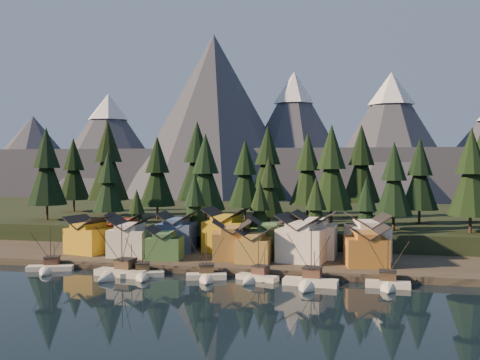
% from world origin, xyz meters
% --- Properties ---
extents(ground, '(500.00, 500.00, 0.00)m').
position_xyz_m(ground, '(0.00, 0.00, 0.00)').
color(ground, black).
rests_on(ground, ground).
extents(shore_strip, '(400.00, 50.00, 1.50)m').
position_xyz_m(shore_strip, '(0.00, 40.00, 0.75)').
color(shore_strip, '#352F26').
rests_on(shore_strip, ground).
extents(hillside, '(420.00, 100.00, 6.00)m').
position_xyz_m(hillside, '(0.00, 90.00, 3.00)').
color(hillside, black).
rests_on(hillside, ground).
extents(dock, '(80.00, 4.00, 1.00)m').
position_xyz_m(dock, '(0.00, 16.50, 0.50)').
color(dock, '#3F352D').
rests_on(dock, ground).
extents(mountain_ridge, '(560.00, 190.00, 90.00)m').
position_xyz_m(mountain_ridge, '(-4.20, 213.59, 26.06)').
color(mountain_ridge, '#404552').
rests_on(mountain_ridge, ground).
extents(boat_0, '(10.27, 10.67, 10.34)m').
position_xyz_m(boat_0, '(-35.44, 10.46, 1.86)').
color(boat_0, silver).
rests_on(boat_0, ground).
extents(boat_1, '(11.40, 12.10, 12.31)m').
position_xyz_m(boat_1, '(-18.79, 8.44, 2.29)').
color(boat_1, beige).
rests_on(boat_1, ground).
extents(boat_2, '(9.32, 9.68, 9.84)m').
position_xyz_m(boat_2, '(-13.47, 9.07, 1.81)').
color(boat_2, beige).
rests_on(boat_2, ground).
extents(boat_3, '(8.67, 9.19, 10.36)m').
position_xyz_m(boat_3, '(-0.25, 9.93, 2.05)').
color(boat_3, silver).
rests_on(boat_3, ground).
extents(boat_4, '(8.99, 9.41, 9.97)m').
position_xyz_m(boat_4, '(9.37, 11.07, 1.89)').
color(boat_4, silver).
rests_on(boat_4, ground).
extents(boat_5, '(10.85, 11.65, 11.87)m').
position_xyz_m(boat_5, '(20.24, 8.64, 2.21)').
color(boat_5, silver).
rests_on(boat_5, ground).
extents(boat_6, '(8.47, 9.19, 10.79)m').
position_xyz_m(boat_6, '(34.58, 10.46, 2.15)').
color(boat_6, silver).
rests_on(boat_6, ground).
extents(house_front_0, '(10.54, 10.18, 8.85)m').
position_xyz_m(house_front_0, '(-34.24, 25.58, 6.15)').
color(house_front_0, gold).
rests_on(house_front_0, shore_strip).
extents(house_front_1, '(9.33, 9.00, 9.08)m').
position_xyz_m(house_front_1, '(-22.67, 23.76, 6.27)').
color(house_front_1, silver).
rests_on(house_front_1, shore_strip).
extents(house_front_2, '(8.42, 8.47, 7.35)m').
position_xyz_m(house_front_2, '(-13.43, 22.09, 5.36)').
color(house_front_2, '#3F6E3B').
rests_on(house_front_2, shore_strip).
extents(house_front_3, '(10.31, 10.01, 8.79)m').
position_xyz_m(house_front_3, '(1.35, 25.18, 6.12)').
color(house_front_3, '#A67B3A').
rests_on(house_front_3, shore_strip).
extents(house_front_4, '(7.21, 7.78, 7.38)m').
position_xyz_m(house_front_4, '(6.90, 23.01, 5.38)').
color(house_front_4, '#A6833B').
rests_on(house_front_4, shore_strip).
extents(house_front_5, '(11.35, 10.63, 10.40)m').
position_xyz_m(house_front_5, '(17.07, 25.93, 6.96)').
color(house_front_5, silver).
rests_on(house_front_5, shore_strip).
extents(house_front_6, '(9.77, 9.38, 8.61)m').
position_xyz_m(house_front_6, '(30.88, 23.79, 6.02)').
color(house_front_6, '#AC6F2C').
rests_on(house_front_6, shore_strip).
extents(house_back_0, '(9.33, 9.05, 8.95)m').
position_xyz_m(house_back_0, '(-28.11, 32.69, 6.20)').
color(house_back_0, maroon).
rests_on(house_back_0, shore_strip).
extents(house_back_1, '(8.78, 8.88, 9.46)m').
position_xyz_m(house_back_1, '(-14.57, 33.28, 6.47)').
color(house_back_1, '#3C578F').
rests_on(house_back_1, shore_strip).
extents(house_back_2, '(10.69, 9.95, 10.58)m').
position_xyz_m(house_back_2, '(-2.43, 35.12, 7.05)').
color(house_back_2, gold).
rests_on(house_back_2, shore_strip).
extents(house_back_3, '(9.75, 8.89, 9.05)m').
position_xyz_m(house_back_3, '(8.85, 30.97, 6.25)').
color(house_back_3, '#477B42').
rests_on(house_back_3, shore_strip).
extents(house_back_4, '(10.05, 9.68, 10.49)m').
position_xyz_m(house_back_4, '(19.40, 32.24, 7.01)').
color(house_back_4, white).
rests_on(house_back_4, shore_strip).
extents(house_back_5, '(10.71, 10.80, 10.15)m').
position_xyz_m(house_back_5, '(31.19, 32.05, 6.83)').
color(house_back_5, white).
rests_on(house_back_5, shore_strip).
extents(tree_hill_0, '(11.94, 11.94, 27.81)m').
position_xyz_m(tree_hill_0, '(-62.00, 52.00, 21.20)').
color(tree_hill_0, '#332319').
rests_on(tree_hill_0, hillside).
extents(tree_hill_1, '(13.28, 13.28, 30.94)m').
position_xyz_m(tree_hill_1, '(-50.00, 68.00, 22.92)').
color(tree_hill_1, '#332319').
rests_on(tree_hill_1, hillside).
extents(tree_hill_2, '(8.83, 8.83, 20.57)m').
position_xyz_m(tree_hill_2, '(-40.00, 48.00, 17.24)').
color(tree_hill_2, '#332319').
rests_on(tree_hill_2, hillside).
extents(tree_hill_3, '(10.81, 10.81, 25.19)m').
position_xyz_m(tree_hill_3, '(-30.00, 60.00, 19.77)').
color(tree_hill_3, '#332319').
rests_on(tree_hill_3, hillside).
extents(tree_hill_4, '(13.15, 13.15, 30.64)m').
position_xyz_m(tree_hill_4, '(-22.00, 75.00, 22.75)').
color(tree_hill_4, '#332319').
rests_on(tree_hill_4, hillside).
extents(tree_hill_5, '(10.89, 10.89, 25.37)m').
position_xyz_m(tree_hill_5, '(-12.00, 50.00, 19.87)').
color(tree_hill_5, '#332319').
rests_on(tree_hill_5, hillside).
extents(tree_hill_6, '(10.40, 10.40, 24.23)m').
position_xyz_m(tree_hill_6, '(-4.00, 65.00, 19.24)').
color(tree_hill_6, '#332319').
rests_on(tree_hill_6, hillside).
extents(tree_hill_7, '(8.17, 8.17, 19.04)m').
position_xyz_m(tree_hill_7, '(6.00, 48.00, 16.40)').
color(tree_hill_7, '#332319').
rests_on(tree_hill_7, hillside).
extents(tree_hill_8, '(11.34, 11.34, 26.42)m').
position_xyz_m(tree_hill_8, '(14.00, 72.00, 20.45)').
color(tree_hill_8, '#332319').
rests_on(tree_hill_8, hillside).
extents(tree_hill_9, '(11.87, 11.87, 27.66)m').
position_xyz_m(tree_hill_9, '(22.00, 55.00, 21.12)').
color(tree_hill_9, '#332319').
rests_on(tree_hill_9, hillside).
extents(tree_hill_10, '(12.52, 12.52, 29.18)m').
position_xyz_m(tree_hill_10, '(30.00, 80.00, 21.95)').
color(tree_hill_10, '#332319').
rests_on(tree_hill_10, hillside).
extents(tree_hill_11, '(9.72, 9.72, 22.65)m').
position_xyz_m(tree_hill_11, '(38.00, 50.00, 18.38)').
color(tree_hill_11, '#332319').
rests_on(tree_hill_11, hillside).
extents(tree_hill_12, '(10.43, 10.43, 24.29)m').
position_xyz_m(tree_hill_12, '(46.00, 66.00, 19.28)').
color(tree_hill_12, '#332319').
rests_on(tree_hill_12, hillside).
extents(tree_hill_13, '(11.12, 11.12, 25.89)m').
position_xyz_m(tree_hill_13, '(56.00, 48.00, 20.16)').
color(tree_hill_13, '#332319').
rests_on(tree_hill_13, hillside).
extents(tree_hill_15, '(12.66, 12.66, 29.48)m').
position_xyz_m(tree_hill_15, '(0.00, 82.00, 22.12)').
color(tree_hill_15, '#332319').
rests_on(tree_hill_15, hillside).
extents(tree_hill_16, '(11.05, 11.05, 25.74)m').
position_xyz_m(tree_hill_16, '(-68.00, 78.00, 20.07)').
color(tree_hill_16, '#332319').
rests_on(tree_hill_16, hillside).
extents(tree_shore_0, '(6.33, 6.33, 14.76)m').
position_xyz_m(tree_shore_0, '(-28.00, 40.00, 9.55)').
color(tree_shore_0, '#332319').
rests_on(tree_shore_0, shore_strip).
extents(tree_shore_1, '(8.14, 8.14, 18.96)m').
position_xyz_m(tree_shore_1, '(-12.00, 40.00, 11.86)').
color(tree_shore_1, '#332319').
rests_on(tree_shore_1, shore_strip).
extents(tree_shore_2, '(7.50, 7.50, 17.47)m').
position_xyz_m(tree_shore_2, '(5.00, 40.00, 11.04)').
color(tree_shore_2, '#332319').
rests_on(tree_shore_2, shore_strip).
extents(tree_shore_3, '(7.83, 7.83, 18.25)m').
position_xyz_m(tree_shore_3, '(19.00, 40.00, 11.47)').
color(tree_shore_3, '#332319').
rests_on(tree_shore_3, shore_strip).
extents(tree_shore_4, '(7.83, 7.83, 18.24)m').
position_xyz_m(tree_shore_4, '(31.00, 40.00, 11.46)').
color(tree_shore_4, '#332319').
rests_on(tree_shore_4, shore_strip).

